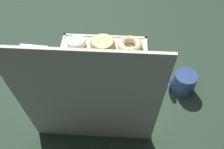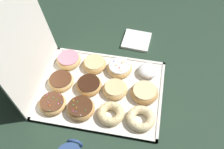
# 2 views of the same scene
# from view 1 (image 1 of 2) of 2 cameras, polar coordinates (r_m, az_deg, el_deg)

# --- Properties ---
(ground_plane) EXTENTS (3.00, 3.00, 0.00)m
(ground_plane) POSITION_cam_1_polar(r_m,az_deg,el_deg) (1.22, -2.34, -0.86)
(ground_plane) COLOR #233828
(donut_box) EXTENTS (0.42, 0.54, 0.01)m
(donut_box) POSITION_cam_1_polar(r_m,az_deg,el_deg) (1.22, -2.34, -0.70)
(donut_box) COLOR silver
(donut_box) RESTS_ON ground
(box_lid_open) EXTENTS (0.42, 0.09, 0.53)m
(box_lid_open) POSITION_cam_1_polar(r_m,az_deg,el_deg) (0.82, -4.79, -6.04)
(box_lid_open) COLOR silver
(box_lid_open) RESTS_ON ground
(cruller_donut_0) EXTENTS (0.12, 0.12, 0.04)m
(cruller_donut_0) POSITION_cam_1_polar(r_m,az_deg,el_deg) (1.33, 3.71, 6.04)
(cruller_donut_0) COLOR beige
(cruller_donut_0) RESTS_ON donut_box
(glazed_ring_donut_1) EXTENTS (0.12, 0.12, 0.04)m
(glazed_ring_donut_1) POSITION_cam_1_polar(r_m,az_deg,el_deg) (1.33, -1.92, 6.32)
(glazed_ring_donut_1) COLOR tan
(glazed_ring_donut_1) RESTS_ON donut_box
(powdered_filled_donut_2) EXTENTS (0.09, 0.09, 0.04)m
(powdered_filled_donut_2) POSITION_cam_1_polar(r_m,az_deg,el_deg) (1.35, -7.28, 6.55)
(powdered_filled_donut_2) COLOR white
(powdered_filled_donut_2) RESTS_ON donut_box
(cruller_donut_3) EXTENTS (0.11, 0.11, 0.04)m
(cruller_donut_3) POSITION_cam_1_polar(r_m,az_deg,el_deg) (1.24, 3.65, 2.08)
(cruller_donut_3) COLOR #EACC8C
(cruller_donut_3) RESTS_ON donut_box
(glazed_ring_donut_4) EXTENTS (0.11, 0.11, 0.04)m
(glazed_ring_donut_4) POSITION_cam_1_polar(r_m,az_deg,el_deg) (1.24, -2.27, 2.18)
(glazed_ring_donut_4) COLOR #E5B770
(glazed_ring_donut_4) RESTS_ON donut_box
(sprinkle_donut_5) EXTENTS (0.12, 0.12, 0.04)m
(sprinkle_donut_5) POSITION_cam_1_polar(r_m,az_deg,el_deg) (1.26, -7.79, 2.39)
(sprinkle_donut_5) COLOR #E5B770
(sprinkle_donut_5) RESTS_ON donut_box
(sprinkle_donut_6) EXTENTS (0.12, 0.12, 0.04)m
(sprinkle_donut_6) POSITION_cam_1_polar(r_m,az_deg,el_deg) (1.16, 3.50, -2.58)
(sprinkle_donut_6) COLOR tan
(sprinkle_donut_6) RESTS_ON donut_box
(chocolate_frosted_donut_7) EXTENTS (0.12, 0.12, 0.04)m
(chocolate_frosted_donut_7) POSITION_cam_1_polar(r_m,az_deg,el_deg) (1.17, -2.54, -2.12)
(chocolate_frosted_donut_7) COLOR tan
(chocolate_frosted_donut_7) RESTS_ON donut_box
(glazed_ring_donut_8) EXTENTS (0.11, 0.11, 0.04)m
(glazed_ring_donut_8) POSITION_cam_1_polar(r_m,az_deg,el_deg) (1.18, -8.77, -2.00)
(glazed_ring_donut_8) COLOR tan
(glazed_ring_donut_8) RESTS_ON donut_box
(sprinkle_donut_9) EXTENTS (0.12, 0.12, 0.04)m
(sprinkle_donut_9) POSITION_cam_1_polar(r_m,az_deg,el_deg) (1.09, 3.30, -7.82)
(sprinkle_donut_9) COLOR tan
(sprinkle_donut_9) RESTS_ON donut_box
(chocolate_frosted_donut_10) EXTENTS (0.12, 0.12, 0.04)m
(chocolate_frosted_donut_10) POSITION_cam_1_polar(r_m,az_deg,el_deg) (1.09, -3.16, -7.50)
(chocolate_frosted_donut_10) COLOR #E5B770
(chocolate_frosted_donut_10) RESTS_ON donut_box
(pink_frosted_donut_11) EXTENTS (0.12, 0.12, 0.04)m
(pink_frosted_donut_11) POSITION_cam_1_polar(r_m,az_deg,el_deg) (1.11, -9.86, -7.07)
(pink_frosted_donut_11) COLOR #E5B770
(pink_frosted_donut_11) RESTS_ON donut_box
(coffee_mug) EXTENTS (0.11, 0.09, 0.09)m
(coffee_mug) POSITION_cam_1_polar(r_m,az_deg,el_deg) (1.18, 14.43, -1.57)
(coffee_mug) COLOR navy
(coffee_mug) RESTS_ON ground
(napkin_stack) EXTENTS (0.15, 0.15, 0.01)m
(napkin_stack) POSITION_cam_1_polar(r_m,az_deg,el_deg) (1.36, -16.44, 3.68)
(napkin_stack) COLOR white
(napkin_stack) RESTS_ON ground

